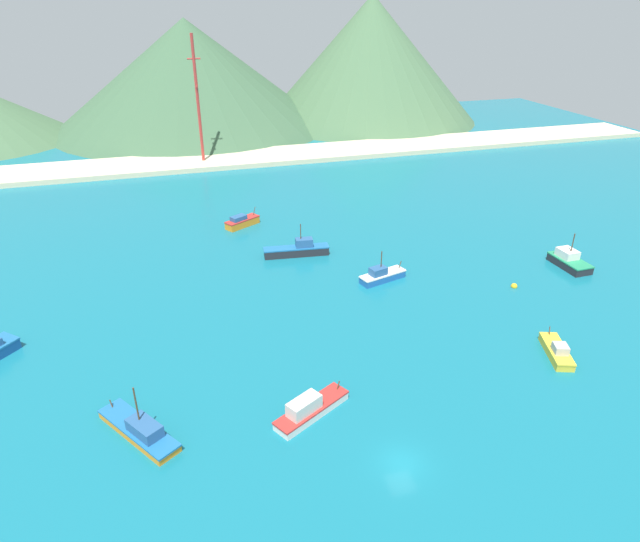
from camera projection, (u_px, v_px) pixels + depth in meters
ground at (313, 307)px, 75.83m from camera, size 260.00×280.00×0.50m
fishing_boat_0 at (242, 222)px, 101.17m from camera, size 6.92×5.33×2.95m
fishing_boat_1 at (569, 261)px, 86.05m from camera, size 3.43×7.08×5.62m
fishing_boat_2 at (140, 430)px, 52.92m from camera, size 7.92×10.04×5.95m
fishing_boat_3 at (557, 351)px, 64.75m from camera, size 4.29×7.13×2.02m
fishing_boat_4 at (309, 409)px, 55.37m from camera, size 8.85×6.25×2.52m
fishing_boat_5 at (298, 250)px, 89.84m from camera, size 10.95×3.33×5.50m
fishing_boat_7 at (382, 275)px, 81.88m from camera, size 7.68×4.07×4.88m
buoy_0 at (514, 286)px, 80.25m from camera, size 0.93×0.93×0.93m
beach_strip at (232, 159)px, 141.08m from camera, size 247.00×15.82×1.20m
hill_central at (189, 74)px, 171.09m from camera, size 87.02×87.02×32.58m
hill_east at (371, 59)px, 180.65m from camera, size 71.97×71.97×39.06m
radio_tower at (198, 101)px, 131.31m from camera, size 3.08×2.46×30.79m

